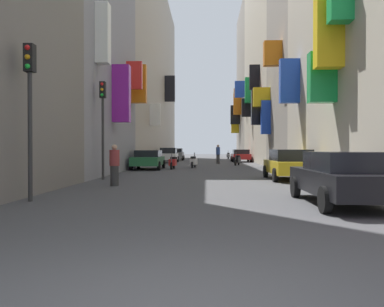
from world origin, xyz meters
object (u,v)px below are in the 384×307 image
object	(u,v)px
scooter_silver	(228,156)
pedestrian_near_left	(218,154)
parked_car_yellow	(289,164)
traffic_light_near_corner	(103,113)
parked_car_red	(241,155)
scooter_black	(237,160)
pedestrian_crossing	(114,165)
scooter_red	(173,162)
parked_car_white	(168,155)
parked_car_green	(148,159)
traffic_light_far_corner	(30,94)
parked_car_grey	(176,154)
parked_car_black	(345,176)
scooter_white	(194,162)

from	to	relation	value
scooter_silver	pedestrian_near_left	bearing A→B (deg)	-96.19
parked_car_yellow	traffic_light_near_corner	bearing A→B (deg)	-178.84
parked_car_red	scooter_black	bearing A→B (deg)	-97.02
scooter_silver	traffic_light_near_corner	size ratio (longest dim) A/B	0.42
parked_car_red	parked_car_yellow	bearing A→B (deg)	-89.71
pedestrian_crossing	traffic_light_near_corner	bearing A→B (deg)	112.40
scooter_silver	scooter_red	size ratio (longest dim) A/B	1.05
pedestrian_crossing	scooter_silver	bearing A→B (deg)	80.70
parked_car_white	pedestrian_crossing	world-z (taller)	pedestrian_crossing
parked_car_green	pedestrian_near_left	bearing A→B (deg)	62.44
parked_car_green	scooter_red	xyz separation A→B (m)	(1.66, 0.41, -0.24)
traffic_light_far_corner	scooter_red	bearing A→B (deg)	82.01
parked_car_grey	pedestrian_crossing	bearing A→B (deg)	-89.53
pedestrian_near_left	scooter_black	bearing A→B (deg)	-62.74
parked_car_red	parked_car_green	world-z (taller)	parked_car_red
traffic_light_far_corner	pedestrian_near_left	bearing A→B (deg)	77.53
parked_car_red	scooter_black	world-z (taller)	parked_car_red
pedestrian_crossing	pedestrian_near_left	world-z (taller)	pedestrian_near_left
parked_car_black	pedestrian_near_left	bearing A→B (deg)	95.20
traffic_light_far_corner	pedestrian_crossing	bearing A→B (deg)	74.26
parked_car_black	scooter_black	distance (m)	23.70
scooter_black	pedestrian_crossing	bearing A→B (deg)	-107.96
scooter_silver	parked_car_yellow	bearing A→B (deg)	-88.79
parked_car_yellow	pedestrian_crossing	bearing A→B (deg)	-155.97
parked_car_grey	pedestrian_near_left	world-z (taller)	pedestrian_near_left
pedestrian_near_left	parked_car_grey	bearing A→B (deg)	113.04
pedestrian_near_left	traffic_light_near_corner	world-z (taller)	traffic_light_near_corner
parked_car_white	parked_car_yellow	world-z (taller)	parked_car_white
parked_car_white	parked_car_grey	distance (m)	7.84
parked_car_yellow	parked_car_black	xyz separation A→B (m)	(-0.29, -8.03, -0.01)
parked_car_black	scooter_red	size ratio (longest dim) A/B	2.43
parked_car_black	traffic_light_near_corner	distance (m)	11.65
parked_car_white	parked_car_grey	world-z (taller)	parked_car_white
parked_car_yellow	scooter_silver	size ratio (longest dim) A/B	2.19
parked_car_black	scooter_white	world-z (taller)	parked_car_black
parked_car_grey	scooter_red	bearing A→B (deg)	-86.12
scooter_white	traffic_light_far_corner	world-z (taller)	traffic_light_far_corner
parked_car_green	pedestrian_crossing	bearing A→B (deg)	-87.53
scooter_silver	traffic_light_far_corner	bearing A→B (deg)	-99.95
scooter_silver	scooter_black	xyz separation A→B (m)	(-0.40, -20.98, -0.00)
parked_car_white	scooter_red	size ratio (longest dim) A/B	2.17
parked_car_green	parked_car_black	world-z (taller)	parked_car_black
parked_car_red	scooter_white	distance (m)	13.91
parked_car_yellow	pedestrian_near_left	xyz separation A→B (m)	(-2.72, 18.66, 0.17)
parked_car_red	traffic_light_near_corner	size ratio (longest dim) A/B	0.91
pedestrian_near_left	parked_car_yellow	bearing A→B (deg)	-81.70
parked_car_grey	traffic_light_near_corner	size ratio (longest dim) A/B	0.87
parked_car_grey	scooter_white	distance (m)	19.21
parked_car_white	scooter_silver	xyz separation A→B (m)	(6.96, 14.40, -0.32)
parked_car_black	parked_car_red	bearing A→B (deg)	89.69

